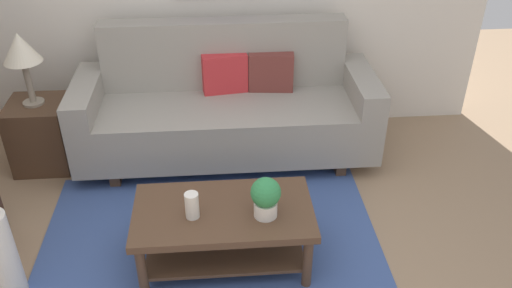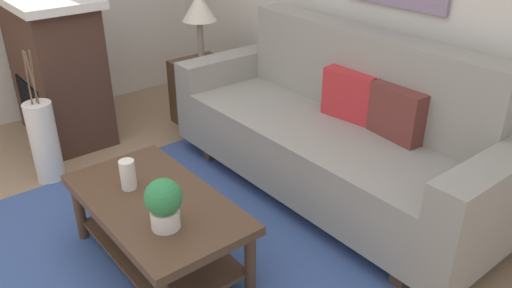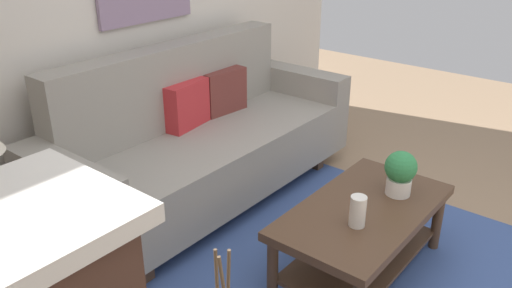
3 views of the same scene
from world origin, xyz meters
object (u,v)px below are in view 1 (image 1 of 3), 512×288
(throw_pillow_crimson, at_px, (225,73))
(tabletop_vase, at_px, (192,205))
(throw_pillow_maroon, at_px, (271,72))
(side_table, at_px, (42,134))
(coffee_table, at_px, (224,224))
(table_lamp, at_px, (21,51))
(couch, at_px, (226,108))
(floor_vase, at_px, (0,256))
(potted_plant_tabletop, at_px, (266,196))

(throw_pillow_crimson, bearing_deg, tabletop_vase, -99.50)
(throw_pillow_maroon, height_order, side_table, throw_pillow_maroon)
(throw_pillow_maroon, bearing_deg, coffee_table, -107.20)
(side_table, bearing_deg, table_lamp, 90.00)
(couch, distance_m, floor_vase, 2.00)
(table_lamp, bearing_deg, coffee_table, -41.13)
(side_table, xyz_separation_m, table_lamp, (0.00, 0.00, 0.71))
(coffee_table, xyz_separation_m, table_lamp, (-1.42, 1.24, 0.68))
(coffee_table, xyz_separation_m, floor_vase, (-1.30, -0.16, -0.02))
(throw_pillow_maroon, bearing_deg, tabletop_vase, -112.91)
(throw_pillow_crimson, distance_m, table_lamp, 1.53)
(side_table, bearing_deg, potted_plant_tabletop, -38.24)
(side_table, relative_size, floor_vase, 0.95)
(couch, height_order, tabletop_vase, couch)
(throw_pillow_crimson, xyz_separation_m, tabletop_vase, (-0.25, -1.47, -0.17))
(tabletop_vase, height_order, table_lamp, table_lamp)
(coffee_table, distance_m, side_table, 1.89)
(throw_pillow_crimson, height_order, table_lamp, table_lamp)
(throw_pillow_maroon, bearing_deg, table_lamp, -174.71)
(coffee_table, bearing_deg, throw_pillow_maroon, 72.80)
(potted_plant_tabletop, height_order, table_lamp, table_lamp)
(coffee_table, bearing_deg, potted_plant_tabletop, -17.01)
(couch, xyz_separation_m, table_lamp, (-1.49, -0.05, 0.56))
(couch, bearing_deg, tabletop_vase, -100.37)
(throw_pillow_crimson, height_order, tabletop_vase, throw_pillow_crimson)
(throw_pillow_crimson, distance_m, floor_vase, 2.12)
(coffee_table, bearing_deg, table_lamp, 138.87)
(tabletop_vase, bearing_deg, couch, 79.63)
(tabletop_vase, bearing_deg, table_lamp, 133.74)
(throw_pillow_maroon, relative_size, table_lamp, 0.63)
(coffee_table, height_order, potted_plant_tabletop, potted_plant_tabletop)
(table_lamp, bearing_deg, couch, 1.83)
(throw_pillow_maroon, height_order, potted_plant_tabletop, throw_pillow_maroon)
(throw_pillow_maroon, relative_size, tabletop_vase, 2.15)
(side_table, distance_m, table_lamp, 0.71)
(floor_vase, bearing_deg, table_lamp, 94.95)
(potted_plant_tabletop, bearing_deg, couch, 97.85)
(couch, bearing_deg, throw_pillow_crimson, 90.00)
(tabletop_vase, bearing_deg, coffee_table, 16.32)
(couch, xyz_separation_m, throw_pillow_maroon, (0.37, 0.12, 0.25))
(couch, distance_m, side_table, 1.49)
(side_table, bearing_deg, couch, 1.83)
(throw_pillow_maroon, distance_m, table_lamp, 1.89)
(potted_plant_tabletop, relative_size, floor_vase, 0.44)
(throw_pillow_maroon, bearing_deg, floor_vase, -137.83)
(couch, distance_m, throw_pillow_maroon, 0.47)
(couch, bearing_deg, throw_pillow_maroon, 18.41)
(throw_pillow_maroon, distance_m, potted_plant_tabletop, 1.51)
(potted_plant_tabletop, bearing_deg, throw_pillow_maroon, 82.88)
(potted_plant_tabletop, bearing_deg, table_lamp, 141.76)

